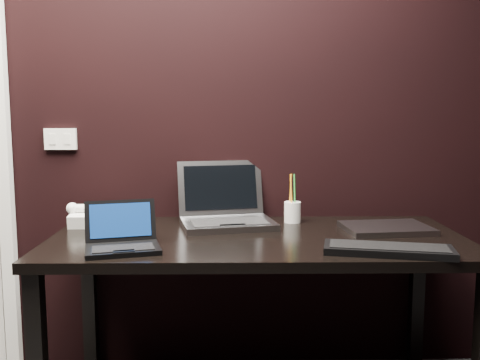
{
  "coord_description": "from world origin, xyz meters",
  "views": [
    {
      "loc": [
        0.2,
        -0.76,
        1.25
      ],
      "look_at": [
        0.23,
        1.35,
        0.98
      ],
      "focal_mm": 40.0,
      "sensor_mm": 36.0,
      "label": 1
    }
  ],
  "objects_px": {
    "ext_keyboard": "(388,249)",
    "closed_laptop": "(386,228)",
    "desk_phone": "(93,216)",
    "mobile_phone": "(97,223)",
    "desk": "(257,254)",
    "netbook": "(122,240)",
    "silver_laptop": "(226,213)",
    "pen_cup": "(292,211)"
  },
  "relations": [
    {
      "from": "desk",
      "to": "mobile_phone",
      "type": "distance_m",
      "value": 0.7
    },
    {
      "from": "desk",
      "to": "ext_keyboard",
      "type": "relative_size",
      "value": 3.53
    },
    {
      "from": "desk",
      "to": "mobile_phone",
      "type": "height_order",
      "value": "mobile_phone"
    },
    {
      "from": "closed_laptop",
      "to": "pen_cup",
      "type": "distance_m",
      "value": 0.43
    },
    {
      "from": "netbook",
      "to": "desk",
      "type": "bearing_deg",
      "value": 23.06
    },
    {
      "from": "netbook",
      "to": "ext_keyboard",
      "type": "bearing_deg",
      "value": -3.98
    },
    {
      "from": "ext_keyboard",
      "to": "pen_cup",
      "type": "height_order",
      "value": "pen_cup"
    },
    {
      "from": "silver_laptop",
      "to": "pen_cup",
      "type": "relative_size",
      "value": 2.07
    },
    {
      "from": "closed_laptop",
      "to": "desk_phone",
      "type": "bearing_deg",
      "value": 174.13
    },
    {
      "from": "desk_phone",
      "to": "silver_laptop",
      "type": "bearing_deg",
      "value": 0.8
    },
    {
      "from": "ext_keyboard",
      "to": "desk_phone",
      "type": "distance_m",
      "value": 1.29
    },
    {
      "from": "closed_laptop",
      "to": "pen_cup",
      "type": "height_order",
      "value": "pen_cup"
    },
    {
      "from": "ext_keyboard",
      "to": "closed_laptop",
      "type": "height_order",
      "value": "ext_keyboard"
    },
    {
      "from": "closed_laptop",
      "to": "pen_cup",
      "type": "relative_size",
      "value": 1.71
    },
    {
      "from": "silver_laptop",
      "to": "desk_phone",
      "type": "relative_size",
      "value": 1.98
    },
    {
      "from": "silver_laptop",
      "to": "closed_laptop",
      "type": "distance_m",
      "value": 0.71
    },
    {
      "from": "ext_keyboard",
      "to": "pen_cup",
      "type": "bearing_deg",
      "value": 117.55
    },
    {
      "from": "netbook",
      "to": "desk_phone",
      "type": "relative_size",
      "value": 1.35
    },
    {
      "from": "desk",
      "to": "ext_keyboard",
      "type": "bearing_deg",
      "value": -31.9
    },
    {
      "from": "silver_laptop",
      "to": "desk_phone",
      "type": "bearing_deg",
      "value": -179.2
    },
    {
      "from": "pen_cup",
      "to": "closed_laptop",
      "type": "bearing_deg",
      "value": -26.02
    },
    {
      "from": "silver_laptop",
      "to": "pen_cup",
      "type": "distance_m",
      "value": 0.31
    },
    {
      "from": "desk",
      "to": "mobile_phone",
      "type": "relative_size",
      "value": 16.97
    },
    {
      "from": "desk",
      "to": "mobile_phone",
      "type": "xyz_separation_m",
      "value": [
        -0.68,
        0.08,
        0.12
      ]
    },
    {
      "from": "silver_laptop",
      "to": "ext_keyboard",
      "type": "distance_m",
      "value": 0.78
    },
    {
      "from": "ext_keyboard",
      "to": "closed_laptop",
      "type": "bearing_deg",
      "value": 75.06
    },
    {
      "from": "ext_keyboard",
      "to": "pen_cup",
      "type": "distance_m",
      "value": 0.62
    },
    {
      "from": "silver_laptop",
      "to": "desk_phone",
      "type": "height_order",
      "value": "silver_laptop"
    },
    {
      "from": "ext_keyboard",
      "to": "mobile_phone",
      "type": "height_order",
      "value": "mobile_phone"
    },
    {
      "from": "desk_phone",
      "to": "mobile_phone",
      "type": "height_order",
      "value": "desk_phone"
    },
    {
      "from": "desk_phone",
      "to": "mobile_phone",
      "type": "bearing_deg",
      "value": -69.05
    },
    {
      "from": "desk",
      "to": "netbook",
      "type": "relative_size",
      "value": 5.36
    },
    {
      "from": "netbook",
      "to": "mobile_phone",
      "type": "xyz_separation_m",
      "value": [
        -0.17,
        0.3,
        0.0
      ]
    },
    {
      "from": "ext_keyboard",
      "to": "desk",
      "type": "bearing_deg",
      "value": 148.1
    },
    {
      "from": "closed_laptop",
      "to": "desk_phone",
      "type": "xyz_separation_m",
      "value": [
        -1.29,
        0.13,
        0.03
      ]
    },
    {
      "from": "desk",
      "to": "netbook",
      "type": "bearing_deg",
      "value": -156.94
    },
    {
      "from": "ext_keyboard",
      "to": "desk_phone",
      "type": "height_order",
      "value": "desk_phone"
    },
    {
      "from": "pen_cup",
      "to": "mobile_phone",
      "type": "bearing_deg",
      "value": -168.21
    },
    {
      "from": "desk_phone",
      "to": "ext_keyboard",
      "type": "bearing_deg",
      "value": -22.57
    },
    {
      "from": "mobile_phone",
      "to": "silver_laptop",
      "type": "bearing_deg",
      "value": 13.53
    },
    {
      "from": "netbook",
      "to": "silver_laptop",
      "type": "relative_size",
      "value": 0.68
    },
    {
      "from": "desk",
      "to": "netbook",
      "type": "height_order",
      "value": "netbook"
    }
  ]
}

